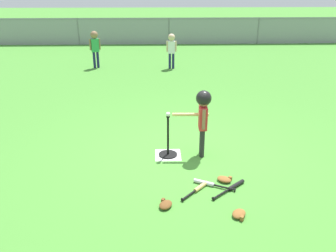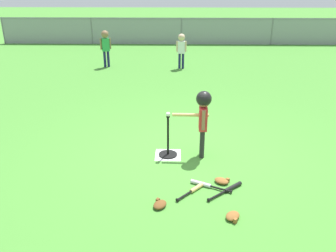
{
  "view_description": "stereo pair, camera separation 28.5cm",
  "coord_description": "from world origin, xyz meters",
  "px_view_note": "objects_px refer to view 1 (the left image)",
  "views": [
    {
      "loc": [
        -0.52,
        -5.57,
        2.89
      ],
      "look_at": [
        -0.36,
        -0.1,
        0.55
      ],
      "focal_mm": 38.01,
      "sensor_mm": 36.0,
      "label": 1
    },
    {
      "loc": [
        -0.24,
        -5.57,
        2.89
      ],
      "look_at": [
        -0.36,
        -0.1,
        0.55
      ],
      "focal_mm": 38.01,
      "sensor_mm": 36.0,
      "label": 2
    }
  ],
  "objects_px": {
    "spare_bat_wood": "(198,188)",
    "glove_tossed_aside": "(166,205)",
    "spare_bat_silver": "(208,184)",
    "batter_child": "(203,110)",
    "fielder_deep_right": "(95,44)",
    "batting_tee": "(168,149)",
    "glove_by_plate": "(224,179)",
    "fielder_near_left": "(172,46)",
    "glove_near_bats": "(239,214)",
    "spare_bat_black": "(233,187)",
    "baseball_on_tee": "(168,114)"
  },
  "relations": [
    {
      "from": "batting_tee",
      "to": "spare_bat_wood",
      "type": "height_order",
      "value": "batting_tee"
    },
    {
      "from": "fielder_near_left",
      "to": "spare_bat_silver",
      "type": "height_order",
      "value": "fielder_near_left"
    },
    {
      "from": "spare_bat_silver",
      "to": "glove_by_plate",
      "type": "relative_size",
      "value": 2.19
    },
    {
      "from": "glove_tossed_aside",
      "to": "fielder_near_left",
      "type": "bearing_deg",
      "value": 87.17
    },
    {
      "from": "batting_tee",
      "to": "baseball_on_tee",
      "type": "distance_m",
      "value": 0.64
    },
    {
      "from": "spare_bat_silver",
      "to": "batting_tee",
      "type": "bearing_deg",
      "value": 120.16
    },
    {
      "from": "fielder_near_left",
      "to": "spare_bat_black",
      "type": "height_order",
      "value": "fielder_near_left"
    },
    {
      "from": "fielder_deep_right",
      "to": "fielder_near_left",
      "type": "relative_size",
      "value": 1.06
    },
    {
      "from": "fielder_near_left",
      "to": "glove_tossed_aside",
      "type": "distance_m",
      "value": 7.71
    },
    {
      "from": "fielder_deep_right",
      "to": "spare_bat_black",
      "type": "relative_size",
      "value": 2.18
    },
    {
      "from": "fielder_deep_right",
      "to": "glove_by_plate",
      "type": "relative_size",
      "value": 4.45
    },
    {
      "from": "batter_child",
      "to": "spare_bat_silver",
      "type": "height_order",
      "value": "batter_child"
    },
    {
      "from": "fielder_deep_right",
      "to": "spare_bat_wood",
      "type": "height_order",
      "value": "fielder_deep_right"
    },
    {
      "from": "batter_child",
      "to": "fielder_near_left",
      "type": "height_order",
      "value": "batter_child"
    },
    {
      "from": "fielder_near_left",
      "to": "spare_bat_silver",
      "type": "xyz_separation_m",
      "value": [
        0.27,
        -7.16,
        -0.7
      ]
    },
    {
      "from": "spare_bat_wood",
      "to": "spare_bat_black",
      "type": "bearing_deg",
      "value": 2.55
    },
    {
      "from": "spare_bat_wood",
      "to": "glove_tossed_aside",
      "type": "distance_m",
      "value": 0.62
    },
    {
      "from": "spare_bat_black",
      "to": "fielder_near_left",
      "type": "bearing_deg",
      "value": 94.85
    },
    {
      "from": "batter_child",
      "to": "glove_by_plate",
      "type": "bearing_deg",
      "value": -73.41
    },
    {
      "from": "fielder_near_left",
      "to": "glove_tossed_aside",
      "type": "bearing_deg",
      "value": -92.83
    },
    {
      "from": "fielder_near_left",
      "to": "spare_bat_wood",
      "type": "height_order",
      "value": "fielder_near_left"
    },
    {
      "from": "spare_bat_wood",
      "to": "batter_child",
      "type": "bearing_deg",
      "value": 81.42
    },
    {
      "from": "spare_bat_silver",
      "to": "spare_bat_wood",
      "type": "bearing_deg",
      "value": -142.51
    },
    {
      "from": "fielder_near_left",
      "to": "spare_bat_silver",
      "type": "bearing_deg",
      "value": -87.86
    },
    {
      "from": "batter_child",
      "to": "spare_bat_black",
      "type": "xyz_separation_m",
      "value": [
        0.34,
        -1.06,
        -0.8
      ]
    },
    {
      "from": "batting_tee",
      "to": "glove_tossed_aside",
      "type": "relative_size",
      "value": 2.69
    },
    {
      "from": "fielder_deep_right",
      "to": "glove_by_plate",
      "type": "bearing_deg",
      "value": -67.21
    },
    {
      "from": "spare_bat_wood",
      "to": "glove_by_plate",
      "type": "xyz_separation_m",
      "value": [
        0.42,
        0.23,
        0.01
      ]
    },
    {
      "from": "batter_child",
      "to": "spare_bat_silver",
      "type": "relative_size",
      "value": 1.96
    },
    {
      "from": "batter_child",
      "to": "spare_bat_wood",
      "type": "relative_size",
      "value": 2.48
    },
    {
      "from": "batting_tee",
      "to": "spare_bat_black",
      "type": "height_order",
      "value": "batting_tee"
    },
    {
      "from": "batting_tee",
      "to": "fielder_near_left",
      "type": "height_order",
      "value": "fielder_near_left"
    },
    {
      "from": "batting_tee",
      "to": "glove_by_plate",
      "type": "height_order",
      "value": "batting_tee"
    },
    {
      "from": "batter_child",
      "to": "fielder_deep_right",
      "type": "relative_size",
      "value": 0.97
    },
    {
      "from": "baseball_on_tee",
      "to": "spare_bat_wood",
      "type": "height_order",
      "value": "baseball_on_tee"
    },
    {
      "from": "batting_tee",
      "to": "fielder_near_left",
      "type": "xyz_separation_m",
      "value": [
        0.3,
        6.18,
        0.61
      ]
    },
    {
      "from": "fielder_deep_right",
      "to": "spare_bat_silver",
      "type": "relative_size",
      "value": 2.03
    },
    {
      "from": "glove_by_plate",
      "to": "fielder_deep_right",
      "type": "bearing_deg",
      "value": 112.79
    },
    {
      "from": "batting_tee",
      "to": "spare_bat_silver",
      "type": "height_order",
      "value": "batting_tee"
    },
    {
      "from": "baseball_on_tee",
      "to": "batter_child",
      "type": "bearing_deg",
      "value": -1.4
    },
    {
      "from": "spare_bat_silver",
      "to": "glove_by_plate",
      "type": "xyz_separation_m",
      "value": [
        0.26,
        0.1,
        0.01
      ]
    },
    {
      "from": "baseball_on_tee",
      "to": "spare_bat_wood",
      "type": "xyz_separation_m",
      "value": [
        0.41,
        -1.1,
        -0.73
      ]
    },
    {
      "from": "fielder_near_left",
      "to": "spare_bat_black",
      "type": "xyz_separation_m",
      "value": [
        0.62,
        -7.26,
        -0.7
      ]
    },
    {
      "from": "baseball_on_tee",
      "to": "glove_by_plate",
      "type": "height_order",
      "value": "baseball_on_tee"
    },
    {
      "from": "batting_tee",
      "to": "glove_near_bats",
      "type": "distance_m",
      "value": 1.93
    },
    {
      "from": "glove_near_bats",
      "to": "glove_tossed_aside",
      "type": "relative_size",
      "value": 1.01
    },
    {
      "from": "baseball_on_tee",
      "to": "fielder_deep_right",
      "type": "relative_size",
      "value": 0.06
    },
    {
      "from": "batting_tee",
      "to": "glove_by_plate",
      "type": "distance_m",
      "value": 1.21
    },
    {
      "from": "baseball_on_tee",
      "to": "glove_near_bats",
      "type": "relative_size",
      "value": 0.27
    },
    {
      "from": "spare_bat_silver",
      "to": "glove_near_bats",
      "type": "bearing_deg",
      "value": -67.95
    }
  ]
}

